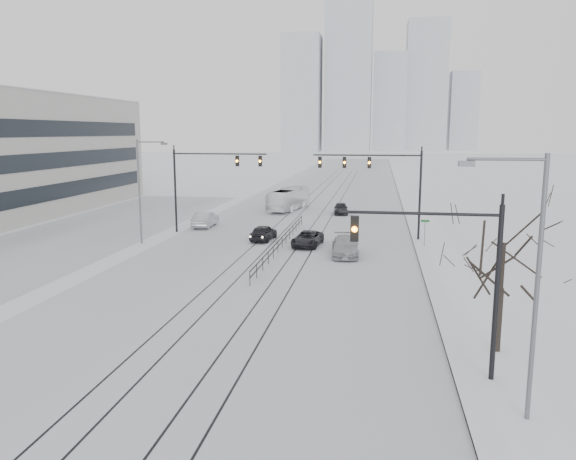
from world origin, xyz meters
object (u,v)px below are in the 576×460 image
(sedan_nb_right, at_px, (345,246))
(sedan_nb_front, at_px, (308,239))
(traffic_mast_near, at_px, (454,267))
(sedan_nb_far, at_px, (341,208))
(box_truck, at_px, (289,199))
(sedan_sb_outer, at_px, (205,219))
(bare_tree, at_px, (503,255))
(sedan_sb_inner, at_px, (263,233))

(sedan_nb_right, bearing_deg, sedan_nb_front, 132.54)
(traffic_mast_near, height_order, sedan_nb_far, traffic_mast_near)
(sedan_nb_right, bearing_deg, box_truck, 104.63)
(sedan_sb_outer, bearing_deg, traffic_mast_near, 120.53)
(sedan_sb_outer, distance_m, sedan_nb_far, 17.40)
(sedan_sb_outer, relative_size, box_truck, 0.49)
(sedan_nb_front, relative_size, sedan_nb_right, 0.89)
(traffic_mast_near, distance_m, sedan_nb_right, 22.93)
(traffic_mast_near, distance_m, sedan_nb_front, 26.93)
(sedan_nb_right, bearing_deg, traffic_mast_near, -80.32)
(traffic_mast_near, relative_size, sedan_nb_right, 1.36)
(sedan_nb_right, bearing_deg, sedan_sb_outer, 138.94)
(sedan_sb_outer, height_order, sedan_nb_right, sedan_sb_outer)
(traffic_mast_near, xyz_separation_m, sedan_nb_right, (-5.40, 21.96, -3.82))
(bare_tree, bearing_deg, sedan_sb_inner, 122.67)
(traffic_mast_near, relative_size, sedan_sb_outer, 1.48)
(traffic_mast_near, height_order, sedan_nb_right, traffic_mast_near)
(bare_tree, xyz_separation_m, sedan_nb_right, (-7.81, 18.96, -3.74))
(sedan_sb_outer, relative_size, sedan_nb_far, 1.18)
(sedan_sb_inner, xyz_separation_m, box_truck, (-0.92, 20.03, 0.65))
(sedan_sb_inner, bearing_deg, traffic_mast_near, 121.17)
(box_truck, bearing_deg, sedan_nb_far, 170.70)
(sedan_nb_far, bearing_deg, sedan_sb_inner, -112.92)
(sedan_sb_outer, xyz_separation_m, sedan_nb_front, (11.59, -8.06, -0.15))
(sedan_nb_far, bearing_deg, sedan_nb_front, -99.20)
(sedan_sb_outer, xyz_separation_m, sedan_nb_far, (13.12, 11.42, -0.10))
(sedan_sb_outer, relative_size, sedan_nb_front, 1.04)
(traffic_mast_near, bearing_deg, box_truck, 106.49)
(sedan_nb_far, distance_m, box_truck, 7.17)
(sedan_sb_inner, relative_size, sedan_nb_far, 1.03)
(sedan_sb_outer, relative_size, sedan_nb_right, 0.92)
(bare_tree, bearing_deg, traffic_mast_near, -128.76)
(sedan_sb_inner, bearing_deg, bare_tree, 128.14)
(traffic_mast_near, distance_m, sedan_nb_far, 45.39)
(traffic_mast_near, distance_m, sedan_sb_outer, 39.15)
(sedan_nb_right, distance_m, sedan_nb_far, 22.75)
(bare_tree, height_order, sedan_nb_far, bare_tree)
(sedan_sb_inner, relative_size, sedan_nb_right, 0.81)
(sedan_nb_right, height_order, sedan_nb_far, sedan_nb_right)
(box_truck, bearing_deg, sedan_nb_right, 119.82)
(sedan_sb_inner, xyz_separation_m, sedan_nb_right, (7.63, -5.12, 0.04))
(sedan_nb_front, distance_m, box_truck, 22.57)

